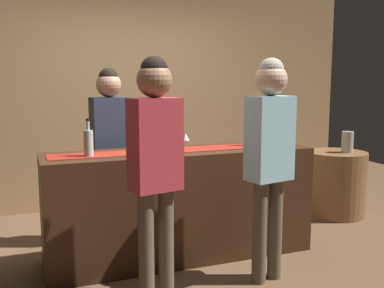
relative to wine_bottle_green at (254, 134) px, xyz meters
name	(u,v)px	position (x,y,z in m)	size (l,w,h in m)	color
ground_plane	(181,256)	(-0.71, 0.00, -1.07)	(10.00, 10.00, 0.00)	brown
back_wall	(129,89)	(-0.71, 1.90, 0.38)	(6.00, 0.12, 2.90)	tan
bar_counter	(181,204)	(-0.71, 0.00, -0.59)	(2.32, 0.60, 0.95)	#3D2314
counter_runner_cloth	(180,150)	(-0.71, 0.00, -0.11)	(2.21, 0.28, 0.01)	maroon
wine_bottle_green	(254,134)	(0.00, 0.00, 0.00)	(0.07, 0.07, 0.30)	#194723
wine_bottle_clear	(88,143)	(-1.49, -0.04, 0.00)	(0.07, 0.07, 0.30)	#B2C6C1
wine_bottle_amber	(156,138)	(-0.92, 0.04, 0.00)	(0.07, 0.07, 0.30)	brown
wine_glass_near_customer	(271,134)	(0.18, -0.01, -0.01)	(0.07, 0.07, 0.14)	silver
wine_glass_mid_counter	(186,137)	(-0.65, 0.05, -0.01)	(0.07, 0.07, 0.14)	silver
bartender	(110,137)	(-1.21, 0.58, -0.04)	(0.36, 0.24, 1.67)	#26262B
customer_sipping	(269,146)	(-0.25, -0.69, 0.00)	(0.37, 0.26, 1.71)	brown
customer_browsing	(155,153)	(-1.14, -0.68, 0.00)	(0.38, 0.27, 1.71)	brown
round_side_table	(336,183)	(1.39, 0.53, -0.70)	(0.68, 0.68, 0.74)	brown
vase_on_side_table	(347,142)	(1.46, 0.45, -0.21)	(0.13, 0.13, 0.24)	#A8A399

